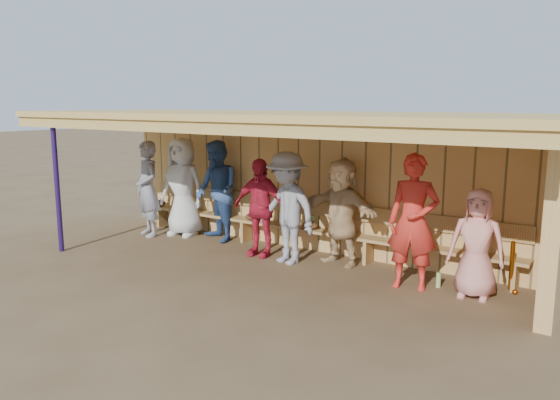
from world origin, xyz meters
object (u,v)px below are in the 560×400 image
at_px(player_e, 287,208).
at_px(bench, 304,222).
at_px(player_g, 413,222).
at_px(player_h, 477,244).
at_px(player_a, 148,189).
at_px(player_f, 341,211).
at_px(player_c, 217,191).
at_px(player_d, 259,208).
at_px(player_b, 183,187).

relative_size(player_e, bench, 0.25).
relative_size(player_g, player_h, 1.28).
bearing_deg(player_a, player_h, 21.82).
xyz_separation_m(player_a, player_f, (4.11, 0.49, -0.06)).
relative_size(player_c, player_g, 1.00).
xyz_separation_m(player_e, bench, (-0.15, 0.78, -0.40)).
distance_m(player_c, player_h, 4.99).
bearing_deg(bench, player_d, -125.34).
relative_size(player_a, player_e, 1.02).
bearing_deg(player_a, player_c, 39.14).
distance_m(player_b, player_e, 2.83).
height_order(player_e, player_h, player_e).
bearing_deg(player_g, player_e, 167.61).
bearing_deg(player_b, player_e, -17.14).
distance_m(player_c, player_g, 4.14).
distance_m(player_a, player_e, 3.35).
height_order(player_c, player_h, player_c).
distance_m(player_d, player_h, 3.68).
bearing_deg(player_e, player_g, 11.87).
distance_m(player_g, bench, 2.51).
xyz_separation_m(player_a, player_b, (0.55, 0.42, 0.03)).
bearing_deg(player_b, player_h, -11.81).
xyz_separation_m(player_d, bench, (0.49, 0.69, -0.33)).
relative_size(player_d, bench, 0.23).
bearing_deg(player_a, player_d, 23.04).
relative_size(player_b, player_c, 1.01).
bearing_deg(player_b, bench, -0.81).
xyz_separation_m(player_b, player_e, (2.80, -0.41, -0.06)).
relative_size(player_e, player_h, 1.22).
relative_size(player_b, player_h, 1.29).
height_order(player_e, player_f, player_e).
xyz_separation_m(player_c, player_f, (2.69, 0.02, -0.09)).
bearing_deg(player_e, player_f, 44.79).
height_order(player_d, player_f, player_f).
bearing_deg(player_d, player_a, 177.21).
xyz_separation_m(player_g, bench, (-2.34, 0.81, -0.45)).
height_order(player_b, player_d, player_b).
relative_size(player_a, bench, 0.25).
height_order(player_f, player_h, player_f).
bearing_deg(player_c, player_h, 20.10).
distance_m(player_a, player_d, 2.71).
bearing_deg(player_g, bench, 149.22).
bearing_deg(player_f, player_a, -159.89).
bearing_deg(bench, player_f, -18.56).
height_order(player_a, player_c, player_c).
distance_m(player_b, player_f, 3.56).
bearing_deg(player_g, player_h, -2.79).
relative_size(player_b, player_g, 1.01).
distance_m(player_f, bench, 1.03).
relative_size(player_b, player_d, 1.15).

